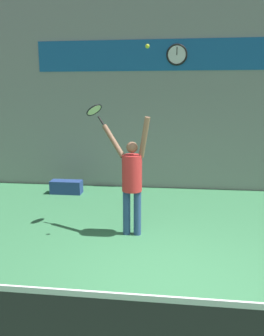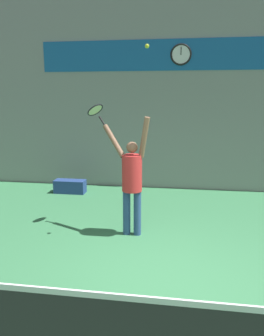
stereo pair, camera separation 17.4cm
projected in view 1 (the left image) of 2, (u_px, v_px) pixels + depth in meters
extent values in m
plane|color=#387A4C|center=(172.00, 292.00, 4.06)|extent=(18.00, 18.00, 0.00)
cube|color=gray|center=(174.00, 92.00, 8.22)|extent=(18.00, 0.10, 5.00)
cube|color=#195B9E|center=(175.00, 55.00, 7.98)|extent=(6.94, 0.02, 0.74)
cylinder|color=white|center=(177.00, 55.00, 7.96)|extent=(0.47, 0.02, 0.47)
torus|color=black|center=(177.00, 55.00, 7.96)|extent=(0.52, 0.05, 0.52)
cube|color=black|center=(177.00, 51.00, 7.93)|extent=(0.02, 0.01, 0.19)
cube|color=white|center=(175.00, 300.00, 2.38)|extent=(7.66, 0.02, 0.05)
cylinder|color=#2D4C7F|center=(127.00, 212.00, 5.71)|extent=(0.13, 0.13, 0.80)
cylinder|color=#2D4C7F|center=(137.00, 213.00, 5.69)|extent=(0.13, 0.13, 0.80)
cylinder|color=red|center=(132.00, 173.00, 5.55)|extent=(0.34, 0.34, 0.62)
sphere|color=brown|center=(132.00, 147.00, 5.45)|extent=(0.19, 0.19, 0.19)
cylinder|color=brown|center=(144.00, 137.00, 5.35)|extent=(0.23, 0.21, 0.69)
cylinder|color=brown|center=(113.00, 141.00, 5.62)|extent=(0.48, 0.41, 0.55)
cylinder|color=black|center=(101.00, 121.00, 5.76)|extent=(0.16, 0.11, 0.18)
torus|color=black|center=(94.00, 110.00, 5.82)|extent=(0.37, 0.40, 0.22)
cylinder|color=beige|center=(94.00, 110.00, 5.82)|extent=(0.31, 0.34, 0.18)
sphere|color=#CCDB2D|center=(147.00, 46.00, 4.93)|extent=(0.06, 0.06, 0.06)
cube|color=navy|center=(66.00, 187.00, 8.19)|extent=(0.77, 0.32, 0.33)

